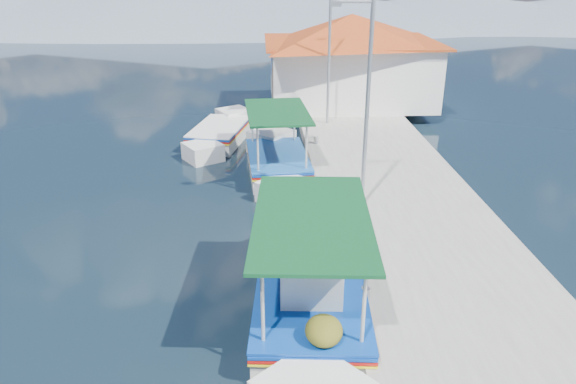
{
  "coord_description": "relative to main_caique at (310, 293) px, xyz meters",
  "views": [
    {
      "loc": [
        1.59,
        -12.94,
        7.37
      ],
      "look_at": [
        2.31,
        1.21,
        1.3
      ],
      "focal_mm": 33.94,
      "sensor_mm": 36.0,
      "label": 1
    }
  ],
  "objects": [
    {
      "name": "caique_blue_hull",
      "position": [
        -2.84,
        12.65,
        -0.21
      ],
      "size": [
        2.87,
        6.3,
        1.15
      ],
      "rotation": [
        0.0,
        0.0,
        0.23
      ],
      "color": "silver",
      "rests_on": "ground"
    },
    {
      "name": "lamp_post_far",
      "position": [
        1.9,
        13.71,
        3.33
      ],
      "size": [
        1.21,
        0.14,
        6.0
      ],
      "color": "#A5A8AD",
      "rests_on": "quay"
    },
    {
      "name": "quay",
      "position": [
        3.29,
        8.71,
        -0.27
      ],
      "size": [
        5.0,
        44.0,
        0.5
      ],
      "primitive_type": "cube",
      "color": "#A4A19A",
      "rests_on": "ground"
    },
    {
      "name": "lamp_post_near",
      "position": [
        1.9,
        4.71,
        3.33
      ],
      "size": [
        1.21,
        0.14,
        6.0
      ],
      "color": "#A5A8AD",
      "rests_on": "quay"
    },
    {
      "name": "harbor_building",
      "position": [
        3.59,
        17.71,
        2.25
      ],
      "size": [
        10.49,
        10.49,
        4.4
      ],
      "color": "white",
      "rests_on": "quay"
    },
    {
      "name": "ground",
      "position": [
        -2.61,
        2.71,
        -0.52
      ],
      "size": [
        160.0,
        160.0,
        0.0
      ],
      "primitive_type": "plane",
      "color": "black",
      "rests_on": "ground"
    },
    {
      "name": "mountain_ridge",
      "position": [
        3.93,
        58.71,
        1.52
      ],
      "size": [
        171.4,
        96.0,
        5.5
      ],
      "color": "slate",
      "rests_on": "ground"
    },
    {
      "name": "bollards",
      "position": [
        1.19,
        7.96,
        0.13
      ],
      "size": [
        0.2,
        17.2,
        0.3
      ],
      "color": "#A5A8AD",
      "rests_on": "quay"
    },
    {
      "name": "main_caique",
      "position": [
        0.0,
        0.0,
        0.0
      ],
      "size": [
        2.77,
        8.23,
        2.72
      ],
      "rotation": [
        0.0,
        0.0,
        0.07
      ],
      "color": "silver",
      "rests_on": "ground"
    },
    {
      "name": "caique_green_canopy",
      "position": [
        -0.43,
        8.82,
        -0.13
      ],
      "size": [
        2.42,
        7.11,
        2.66
      ],
      "rotation": [
        0.0,
        0.0,
        -0.07
      ],
      "color": "silver",
      "rests_on": "ground"
    }
  ]
}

